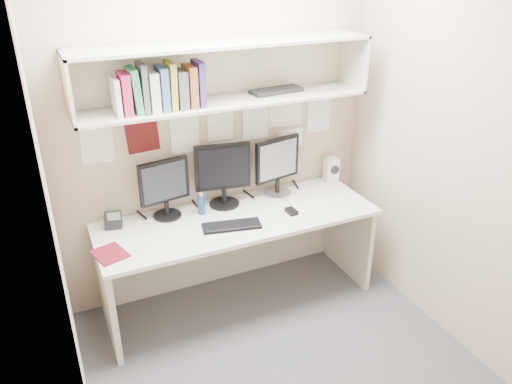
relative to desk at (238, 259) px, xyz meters
name	(u,v)px	position (x,y,z in m)	size (l,w,h in m)	color
floor	(276,354)	(0.00, -0.65, -0.37)	(2.40, 2.00, 0.01)	#45454A
wall_back	(218,126)	(0.00, 0.35, 0.93)	(2.40, 0.02, 2.60)	tan
wall_front	(396,271)	(0.00, -1.65, 0.93)	(2.40, 0.02, 2.60)	tan
wall_left	(53,221)	(-1.20, -0.65, 0.93)	(0.02, 2.00, 2.60)	tan
wall_right	(445,146)	(1.20, -0.65, 0.93)	(0.02, 2.00, 2.60)	tan
desk	(238,259)	(0.00, 0.00, 0.00)	(2.00, 0.70, 0.73)	silver
overhead_hutch	(223,72)	(0.00, 0.21, 1.35)	(2.00, 0.38, 0.40)	beige
pinned_papers	(218,133)	(0.00, 0.34, 0.88)	(1.92, 0.01, 0.48)	white
monitor_left	(165,186)	(-0.46, 0.22, 0.60)	(0.37, 0.20, 0.43)	black
monitor_center	(223,172)	(-0.02, 0.22, 0.62)	(0.41, 0.22, 0.48)	black
monitor_right	(277,164)	(0.43, 0.22, 0.61)	(0.39, 0.21, 0.45)	#A5A5AA
keyboard	(232,226)	(-0.10, -0.13, 0.37)	(0.40, 0.14, 0.02)	black
mouse	(291,211)	(0.37, -0.12, 0.38)	(0.06, 0.10, 0.03)	black
speaker	(331,170)	(0.93, 0.24, 0.47)	(0.12, 0.12, 0.20)	silver
blue_bottle	(201,204)	(-0.22, 0.14, 0.44)	(0.05, 0.05, 0.16)	navy
maroon_notebook	(110,254)	(-0.92, -0.13, 0.37)	(0.18, 0.22, 0.01)	maroon
desk_phone	(113,220)	(-0.83, 0.21, 0.42)	(0.13, 0.12, 0.14)	black
book_stack	(160,89)	(-0.46, 0.12, 1.31)	(0.56, 0.19, 0.30)	silver
hutch_tray	(276,91)	(0.39, 0.20, 1.19)	(0.38, 0.14, 0.03)	black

